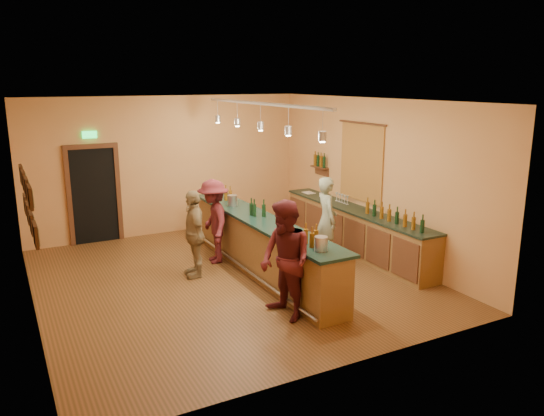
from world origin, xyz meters
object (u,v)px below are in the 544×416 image
customer_a (286,261)px  back_counter (355,230)px  bartender (327,220)px  bar_stool (249,217)px  tasting_bar (261,242)px  customer_b (194,234)px  customer_c (214,221)px

customer_a → back_counter: bearing=120.7°
back_counter → customer_a: customer_a is taller
bartender → customer_a: size_ratio=0.93×
bartender → customer_a: customer_a is taller
bar_stool → bartender: bearing=-73.3°
bartender → back_counter: bearing=-63.5°
back_counter → bar_stool: back_counter is taller
tasting_bar → customer_b: bearing=159.2°
back_counter → customer_a: size_ratio=2.49×
back_counter → bartender: bartender is taller
bar_stool → back_counter: bearing=-53.4°
customer_a → customer_b: (-0.60, 2.35, -0.11)m
customer_a → bar_stool: customer_a is taller
bartender → bar_stool: bartender is taller
back_counter → customer_b: customer_b is taller
back_counter → customer_c: (-2.84, 0.81, 0.35)m
tasting_bar → customer_a: 2.01m
bartender → bar_stool: bearing=31.2°
back_counter → tasting_bar: size_ratio=0.89×
back_counter → customer_a: bearing=-143.6°
bartender → customer_c: size_ratio=1.02×
tasting_bar → bartender: size_ratio=2.98×
back_counter → bartender: 0.93m
back_counter → tasting_bar: bearing=-175.5°
tasting_bar → customer_b: size_ratio=3.15×
bartender → customer_a: (-2.00, -1.91, 0.06)m
back_counter → tasting_bar: 2.31m
customer_a → bar_stool: 4.35m
back_counter → bar_stool: bearing=126.6°
customer_b → customer_c: 0.82m
customer_b → customer_c: customer_c is taller
tasting_bar → bar_stool: (0.79, 2.20, -0.12)m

